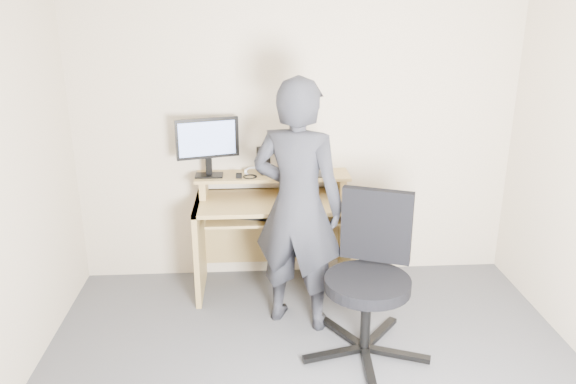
{
  "coord_description": "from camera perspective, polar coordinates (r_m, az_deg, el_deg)",
  "views": [
    {
      "loc": [
        -0.34,
        -2.59,
        2.2
      ],
      "look_at": [
        -0.11,
        1.05,
        0.95
      ],
      "focal_mm": 35.0,
      "sensor_mm": 36.0,
      "label": 1
    }
  ],
  "objects": [
    {
      "name": "external_drive",
      "position": [
        4.4,
        -2.51,
        3.21
      ],
      "size": [
        0.11,
        0.14,
        0.2
      ],
      "primitive_type": "cube",
      "rotation": [
        0.0,
        0.0,
        0.3
      ],
      "color": "black",
      "rests_on": "desk"
    },
    {
      "name": "person",
      "position": [
        3.79,
        0.99,
        -1.45
      ],
      "size": [
        0.76,
        0.64,
        1.76
      ],
      "primitive_type": "imported",
      "rotation": [
        0.0,
        0.0,
        2.72
      ],
      "color": "black",
      "rests_on": "ground"
    },
    {
      "name": "back_wall",
      "position": [
        4.46,
        0.9,
        6.61
      ],
      "size": [
        3.5,
        0.02,
        2.5
      ],
      "primitive_type": "cube",
      "color": "beige",
      "rests_on": "ground"
    },
    {
      "name": "keyboard",
      "position": [
        4.24,
        -2.57,
        -2.32
      ],
      "size": [
        0.49,
        0.3,
        0.03
      ],
      "primitive_type": "cube",
      "rotation": [
        0.0,
        0.0,
        -0.27
      ],
      "color": "black",
      "rests_on": "desk"
    },
    {
      "name": "monitor",
      "position": [
        4.3,
        -8.17,
        5.06
      ],
      "size": [
        0.47,
        0.17,
        0.46
      ],
      "rotation": [
        0.0,
        0.0,
        0.28
      ],
      "color": "black",
      "rests_on": "desk"
    },
    {
      "name": "headphones",
      "position": [
        4.42,
        -3.41,
        2.04
      ],
      "size": [
        0.19,
        0.19,
        0.06
      ],
      "primitive_type": "torus",
      "rotation": [
        0.26,
        0.0,
        0.27
      ],
      "color": "silver",
      "rests_on": "desk"
    },
    {
      "name": "mouse",
      "position": [
        4.22,
        2.81,
        -0.94
      ],
      "size": [
        0.11,
        0.08,
        0.04
      ],
      "primitive_type": "ellipsoid",
      "rotation": [
        0.0,
        0.0,
        -0.2
      ],
      "color": "black",
      "rests_on": "desk"
    },
    {
      "name": "smartphone",
      "position": [
        4.36,
        3.06,
        1.77
      ],
      "size": [
        0.07,
        0.13,
        0.01
      ],
      "primitive_type": "cube",
      "rotation": [
        0.0,
        0.0,
        -0.05
      ],
      "color": "black",
      "rests_on": "desk"
    },
    {
      "name": "desk",
      "position": [
        4.44,
        -1.5,
        -2.93
      ],
      "size": [
        1.2,
        0.6,
        0.91
      ],
      "color": "tan",
      "rests_on": "ground"
    },
    {
      "name": "office_chair",
      "position": [
        3.65,
        8.35,
        -7.91
      ],
      "size": [
        0.82,
        0.8,
        1.03
      ],
      "rotation": [
        0.0,
        0.0,
        -0.38
      ],
      "color": "black",
      "rests_on": "ground"
    },
    {
      "name": "charger",
      "position": [
        4.31,
        -5.01,
        1.66
      ],
      "size": [
        0.05,
        0.04,
        0.03
      ],
      "primitive_type": "cube",
      "rotation": [
        0.0,
        0.0,
        -0.04
      ],
      "color": "black",
      "rests_on": "desk"
    },
    {
      "name": "travel_mug",
      "position": [
        4.39,
        0.83,
        3.05
      ],
      "size": [
        0.1,
        0.1,
        0.18
      ],
      "primitive_type": "cylinder",
      "rotation": [
        0.0,
        0.0,
        0.27
      ],
      "color": "silver",
      "rests_on": "desk"
    }
  ]
}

